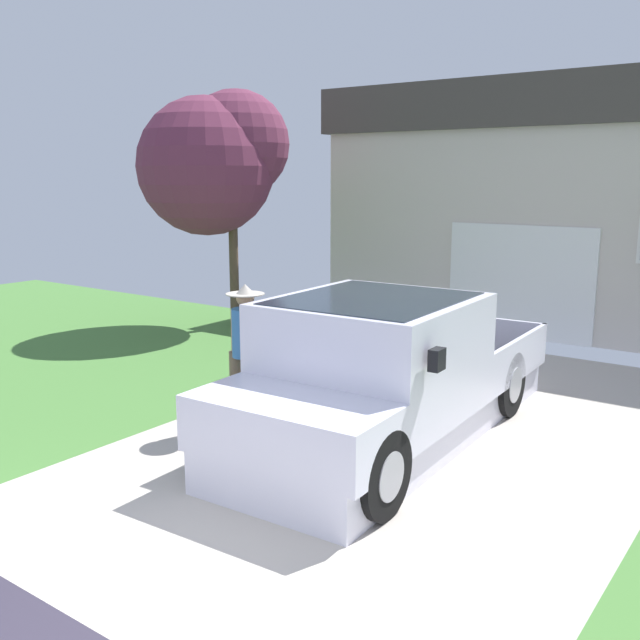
{
  "coord_description": "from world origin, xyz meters",
  "views": [
    {
      "loc": [
        3.64,
        -2.5,
        2.92
      ],
      "look_at": [
        -0.78,
        3.62,
        1.38
      ],
      "focal_mm": 40.01,
      "sensor_mm": 36.0,
      "label": 1
    }
  ],
  "objects_px": {
    "person_with_hat": "(246,350)",
    "house_with_garage": "(580,204)",
    "pickup_truck": "(379,378)",
    "neighbor_tree": "(216,159)",
    "handbag": "(245,426)"
  },
  "relations": [
    {
      "from": "neighbor_tree",
      "to": "pickup_truck",
      "type": "bearing_deg",
      "value": -31.45
    },
    {
      "from": "handbag",
      "to": "pickup_truck",
      "type": "bearing_deg",
      "value": 29.81
    },
    {
      "from": "pickup_truck",
      "to": "neighbor_tree",
      "type": "distance_m",
      "value": 7.15
    },
    {
      "from": "pickup_truck",
      "to": "neighbor_tree",
      "type": "height_order",
      "value": "neighbor_tree"
    },
    {
      "from": "person_with_hat",
      "to": "house_with_garage",
      "type": "bearing_deg",
      "value": 88.79
    },
    {
      "from": "pickup_truck",
      "to": "handbag",
      "type": "bearing_deg",
      "value": 27.45
    },
    {
      "from": "pickup_truck",
      "to": "person_with_hat",
      "type": "bearing_deg",
      "value": 15.34
    },
    {
      "from": "handbag",
      "to": "house_with_garage",
      "type": "xyz_separation_m",
      "value": [
        0.87,
        9.29,
        2.2
      ]
    },
    {
      "from": "person_with_hat",
      "to": "neighbor_tree",
      "type": "xyz_separation_m",
      "value": [
        -4.24,
        3.98,
        2.25
      ]
    },
    {
      "from": "neighbor_tree",
      "to": "handbag",
      "type": "bearing_deg",
      "value": -43.84
    },
    {
      "from": "pickup_truck",
      "to": "person_with_hat",
      "type": "distance_m",
      "value": 1.58
    },
    {
      "from": "pickup_truck",
      "to": "neighbor_tree",
      "type": "xyz_separation_m",
      "value": [
        -5.73,
        3.51,
        2.45
      ]
    },
    {
      "from": "pickup_truck",
      "to": "person_with_hat",
      "type": "relative_size",
      "value": 2.99
    },
    {
      "from": "pickup_truck",
      "to": "neighbor_tree",
      "type": "bearing_deg",
      "value": -33.8
    },
    {
      "from": "person_with_hat",
      "to": "house_with_garage",
      "type": "height_order",
      "value": "house_with_garage"
    }
  ]
}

